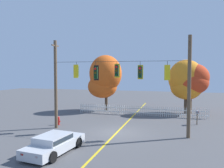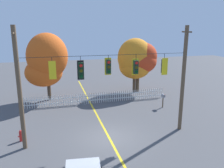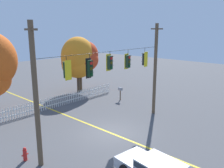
{
  "view_description": "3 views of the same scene",
  "coord_description": "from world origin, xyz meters",
  "px_view_note": "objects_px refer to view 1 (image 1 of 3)",
  "views": [
    {
      "loc": [
        4.64,
        -17.81,
        4.99
      ],
      "look_at": [
        -0.61,
        0.67,
        3.93
      ],
      "focal_mm": 36.58,
      "sensor_mm": 36.0,
      "label": 1
    },
    {
      "loc": [
        -3.54,
        -14.19,
        7.52
      ],
      "look_at": [
        0.27,
        0.19,
        3.82
      ],
      "focal_mm": 36.52,
      "sensor_mm": 36.0,
      "label": 2
    },
    {
      "loc": [
        -11.49,
        -10.78,
        7.29
      ],
      "look_at": [
        0.44,
        0.24,
        3.47
      ],
      "focal_mm": 38.23,
      "sensor_mm": 36.0,
      "label": 3
    }
  ],
  "objects_px": {
    "traffic_signal_westbound_side": "(76,71)",
    "roadside_mailbox": "(197,113)",
    "traffic_signal_northbound_primary": "(117,71)",
    "autumn_maple_mid": "(186,82)",
    "traffic_signal_eastbound_side": "(167,72)",
    "traffic_signal_northbound_secondary": "(140,72)",
    "parked_car": "(54,143)",
    "fire_hydrant": "(59,121)",
    "autumn_oak_far_east": "(190,82)",
    "traffic_signal_southbound_primary": "(96,73)",
    "autumn_maple_near_fence": "(105,78)"
  },
  "relations": [
    {
      "from": "traffic_signal_eastbound_side",
      "to": "roadside_mailbox",
      "type": "height_order",
      "value": "traffic_signal_eastbound_side"
    },
    {
      "from": "traffic_signal_westbound_side",
      "to": "traffic_signal_northbound_secondary",
      "type": "xyz_separation_m",
      "value": [
        5.43,
        0.02,
        -0.07
      ]
    },
    {
      "from": "traffic_signal_northbound_secondary",
      "to": "traffic_signal_southbound_primary",
      "type": "bearing_deg",
      "value": 179.98
    },
    {
      "from": "traffic_signal_eastbound_side",
      "to": "autumn_oak_far_east",
      "type": "distance_m",
      "value": 10.7
    },
    {
      "from": "traffic_signal_northbound_primary",
      "to": "fire_hydrant",
      "type": "height_order",
      "value": "traffic_signal_northbound_primary"
    },
    {
      "from": "parked_car",
      "to": "autumn_oak_far_east",
      "type": "bearing_deg",
      "value": 61.4
    },
    {
      "from": "traffic_signal_northbound_secondary",
      "to": "parked_car",
      "type": "xyz_separation_m",
      "value": [
        -4.41,
        -5.56,
        -4.34
      ]
    },
    {
      "from": "traffic_signal_eastbound_side",
      "to": "roadside_mailbox",
      "type": "distance_m",
      "value": 6.59
    },
    {
      "from": "traffic_signal_northbound_secondary",
      "to": "fire_hydrant",
      "type": "height_order",
      "value": "traffic_signal_northbound_secondary"
    },
    {
      "from": "traffic_signal_westbound_side",
      "to": "autumn_maple_mid",
      "type": "relative_size",
      "value": 0.21
    },
    {
      "from": "traffic_signal_northbound_secondary",
      "to": "traffic_signal_eastbound_side",
      "type": "distance_m",
      "value": 2.07
    },
    {
      "from": "fire_hydrant",
      "to": "autumn_maple_near_fence",
      "type": "bearing_deg",
      "value": 78.53
    },
    {
      "from": "traffic_signal_westbound_side",
      "to": "autumn_maple_mid",
      "type": "height_order",
      "value": "autumn_maple_mid"
    },
    {
      "from": "traffic_signal_southbound_primary",
      "to": "parked_car",
      "type": "bearing_deg",
      "value": -97.37
    },
    {
      "from": "traffic_signal_westbound_side",
      "to": "roadside_mailbox",
      "type": "relative_size",
      "value": 1.0
    },
    {
      "from": "parked_car",
      "to": "autumn_maple_mid",
      "type": "bearing_deg",
      "value": 62.61
    },
    {
      "from": "traffic_signal_southbound_primary",
      "to": "traffic_signal_northbound_primary",
      "type": "bearing_deg",
      "value": -0.03
    },
    {
      "from": "fire_hydrant",
      "to": "traffic_signal_southbound_primary",
      "type": "bearing_deg",
      "value": -14.31
    },
    {
      "from": "autumn_maple_near_fence",
      "to": "fire_hydrant",
      "type": "bearing_deg",
      "value": -101.47
    },
    {
      "from": "traffic_signal_westbound_side",
      "to": "traffic_signal_northbound_secondary",
      "type": "bearing_deg",
      "value": 0.19
    },
    {
      "from": "autumn_maple_near_fence",
      "to": "autumn_maple_mid",
      "type": "xyz_separation_m",
      "value": [
        9.86,
        0.66,
        -0.34
      ]
    },
    {
      "from": "fire_hydrant",
      "to": "traffic_signal_northbound_primary",
      "type": "bearing_deg",
      "value": -10.06
    },
    {
      "from": "traffic_signal_northbound_primary",
      "to": "autumn_maple_mid",
      "type": "relative_size",
      "value": 0.21
    },
    {
      "from": "roadside_mailbox",
      "to": "traffic_signal_eastbound_side",
      "type": "bearing_deg",
      "value": -118.76
    },
    {
      "from": "autumn_oak_far_east",
      "to": "roadside_mailbox",
      "type": "bearing_deg",
      "value": -86.23
    },
    {
      "from": "traffic_signal_eastbound_side",
      "to": "autumn_maple_mid",
      "type": "bearing_deg",
      "value": 80.32
    },
    {
      "from": "roadside_mailbox",
      "to": "autumn_oak_far_east",
      "type": "bearing_deg",
      "value": 93.77
    },
    {
      "from": "traffic_signal_northbound_primary",
      "to": "autumn_maple_near_fence",
      "type": "height_order",
      "value": "autumn_maple_near_fence"
    },
    {
      "from": "traffic_signal_northbound_primary",
      "to": "autumn_oak_far_east",
      "type": "bearing_deg",
      "value": 59.26
    },
    {
      "from": "traffic_signal_northbound_secondary",
      "to": "autumn_maple_mid",
      "type": "bearing_deg",
      "value": 69.67
    },
    {
      "from": "traffic_signal_eastbound_side",
      "to": "roadside_mailbox",
      "type": "bearing_deg",
      "value": 61.24
    },
    {
      "from": "traffic_signal_northbound_primary",
      "to": "traffic_signal_eastbound_side",
      "type": "relative_size",
      "value": 0.89
    },
    {
      "from": "traffic_signal_southbound_primary",
      "to": "roadside_mailbox",
      "type": "xyz_separation_m",
      "value": [
        8.35,
        4.69,
        -3.79
      ]
    },
    {
      "from": "traffic_signal_southbound_primary",
      "to": "traffic_signal_eastbound_side",
      "type": "distance_m",
      "value": 5.77
    },
    {
      "from": "traffic_signal_southbound_primary",
      "to": "traffic_signal_northbound_primary",
      "type": "relative_size",
      "value": 1.18
    },
    {
      "from": "traffic_signal_westbound_side",
      "to": "autumn_maple_mid",
      "type": "bearing_deg",
      "value": 48.26
    },
    {
      "from": "autumn_maple_near_fence",
      "to": "fire_hydrant",
      "type": "xyz_separation_m",
      "value": [
        -1.76,
        -8.67,
        -3.72
      ]
    },
    {
      "from": "traffic_signal_eastbound_side",
      "to": "traffic_signal_northbound_secondary",
      "type": "bearing_deg",
      "value": 179.49
    },
    {
      "from": "autumn_oak_far_east",
      "to": "roadside_mailbox",
      "type": "height_order",
      "value": "autumn_oak_far_east"
    },
    {
      "from": "traffic_signal_northbound_primary",
      "to": "autumn_maple_near_fence",
      "type": "relative_size",
      "value": 0.19
    },
    {
      "from": "autumn_maple_mid",
      "to": "traffic_signal_westbound_side",
      "type": "bearing_deg",
      "value": -131.74
    },
    {
      "from": "autumn_maple_mid",
      "to": "autumn_oak_far_east",
      "type": "relative_size",
      "value": 1.08
    },
    {
      "from": "parked_car",
      "to": "traffic_signal_eastbound_side",
      "type": "bearing_deg",
      "value": 40.51
    },
    {
      "from": "autumn_maple_near_fence",
      "to": "fire_hydrant",
      "type": "distance_m",
      "value": 9.6
    },
    {
      "from": "autumn_oak_far_east",
      "to": "parked_car",
      "type": "bearing_deg",
      "value": -118.6
    },
    {
      "from": "autumn_maple_near_fence",
      "to": "autumn_oak_far_east",
      "type": "relative_size",
      "value": 1.19
    },
    {
      "from": "traffic_signal_westbound_side",
      "to": "parked_car",
      "type": "bearing_deg",
      "value": -79.59
    },
    {
      "from": "traffic_signal_westbound_side",
      "to": "fire_hydrant",
      "type": "height_order",
      "value": "traffic_signal_westbound_side"
    },
    {
      "from": "autumn_oak_far_east",
      "to": "parked_car",
      "type": "xyz_separation_m",
      "value": [
        -8.69,
        -15.95,
        -3.2
      ]
    },
    {
      "from": "fire_hydrant",
      "to": "traffic_signal_westbound_side",
      "type": "bearing_deg",
      "value": -24.31
    }
  ]
}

